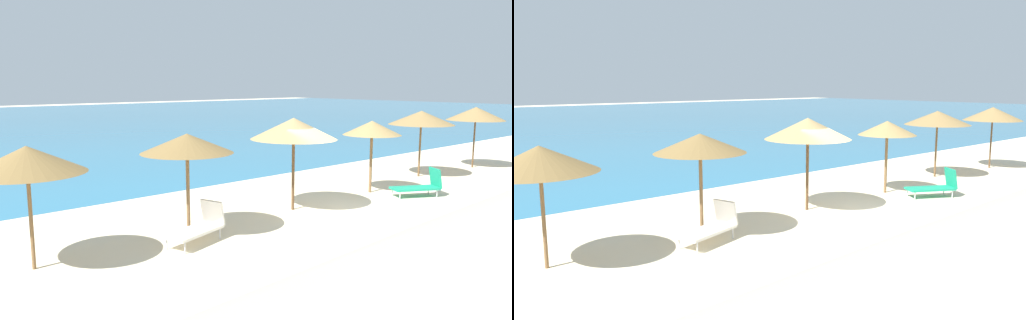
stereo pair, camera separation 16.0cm
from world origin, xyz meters
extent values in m
plane|color=beige|center=(0.00, 0.00, 0.00)|extent=(160.00, 160.00, 0.00)
cylinder|color=brown|center=(-8.17, 1.64, 1.09)|extent=(0.08, 0.08, 2.17)
cone|color=olive|center=(-8.17, 1.64, 2.30)|extent=(2.35, 2.35, 0.56)
cylinder|color=brown|center=(-4.50, 1.42, 1.13)|extent=(0.09, 0.09, 2.26)
cone|color=olive|center=(-4.50, 1.42, 2.35)|extent=(2.30, 2.30, 0.48)
cylinder|color=brown|center=(-0.65, 1.54, 1.15)|extent=(0.09, 0.09, 2.31)
cone|color=tan|center=(-0.65, 1.54, 2.47)|extent=(2.60, 2.60, 0.63)
cylinder|color=brown|center=(3.12, 1.46, 1.09)|extent=(0.10, 0.10, 2.18)
cone|color=#9E7F4C|center=(3.12, 1.46, 2.27)|extent=(2.00, 2.00, 0.49)
cylinder|color=brown|center=(7.12, 1.95, 1.14)|extent=(0.08, 0.08, 2.28)
cone|color=olive|center=(7.12, 1.95, 2.41)|extent=(2.60, 2.60, 0.56)
cylinder|color=brown|center=(10.92, 1.51, 1.15)|extent=(0.07, 0.07, 2.29)
cone|color=olive|center=(10.92, 1.51, 2.44)|extent=(2.52, 2.52, 0.59)
cube|color=#199972|center=(3.69, 0.05, 0.29)|extent=(1.69, 1.32, 0.07)
cube|color=#199972|center=(4.35, -0.32, 0.62)|extent=(0.46, 0.63, 0.66)
cylinder|color=silver|center=(3.23, 0.61, 0.13)|extent=(0.04, 0.04, 0.25)
cylinder|color=silver|center=(2.97, 0.15, 0.13)|extent=(0.04, 0.04, 0.25)
cylinder|color=silver|center=(4.41, -0.05, 0.13)|extent=(0.04, 0.04, 0.25)
cylinder|color=silver|center=(4.15, -0.51, 0.13)|extent=(0.04, 0.04, 0.25)
cube|color=white|center=(-4.76, 0.79, 0.31)|extent=(1.65, 1.04, 0.07)
cube|color=white|center=(-4.07, 0.99, 0.62)|extent=(0.35, 0.68, 0.62)
cylinder|color=silver|center=(-5.47, 0.88, 0.14)|extent=(0.04, 0.04, 0.28)
cylinder|color=silver|center=(-5.31, 0.35, 0.14)|extent=(0.04, 0.04, 0.28)
cylinder|color=silver|center=(-4.21, 1.23, 0.14)|extent=(0.04, 0.04, 0.28)
cylinder|color=silver|center=(-4.06, 0.70, 0.14)|extent=(0.04, 0.04, 0.28)
sphere|color=blue|center=(0.17, -2.45, 0.14)|extent=(0.28, 0.28, 0.28)
camera|label=1|loc=(-11.22, -8.82, 3.83)|focal=35.04mm
camera|label=2|loc=(-11.10, -8.92, 3.83)|focal=35.04mm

